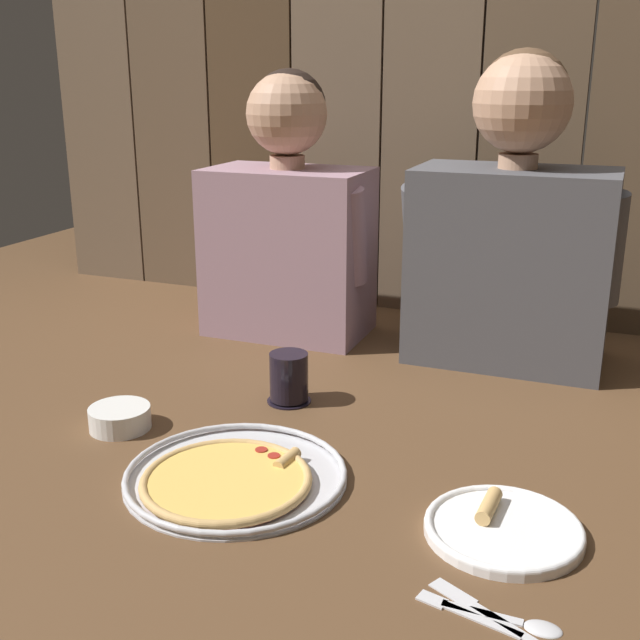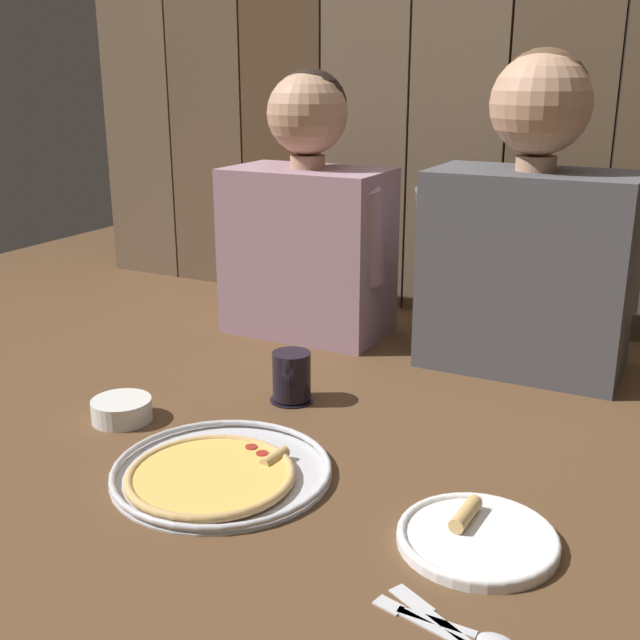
% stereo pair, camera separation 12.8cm
% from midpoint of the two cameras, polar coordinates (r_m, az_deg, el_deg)
% --- Properties ---
extents(ground_plane, '(3.20, 3.20, 0.00)m').
position_cam_midpoint_polar(ground_plane, '(1.37, -3.74, -8.47)').
color(ground_plane, brown).
extents(pizza_tray, '(0.35, 0.35, 0.03)m').
position_cam_midpoint_polar(pizza_tray, '(1.24, -9.41, -11.25)').
color(pizza_tray, silver).
rests_on(pizza_tray, ground).
extents(dinner_plate, '(0.22, 0.22, 0.03)m').
position_cam_midpoint_polar(dinner_plate, '(1.12, 9.91, -14.77)').
color(dinner_plate, white).
rests_on(dinner_plate, ground).
extents(drinking_glass, '(0.08, 0.08, 0.10)m').
position_cam_midpoint_polar(drinking_glass, '(1.49, -4.75, -4.29)').
color(drinking_glass, black).
rests_on(drinking_glass, ground).
extents(dipping_bowl, '(0.11, 0.11, 0.04)m').
position_cam_midpoint_polar(dipping_bowl, '(1.45, -16.87, -6.80)').
color(dipping_bowl, white).
rests_on(dipping_bowl, ground).
extents(table_fork, '(0.13, 0.05, 0.01)m').
position_cam_midpoint_polar(table_fork, '(0.98, 6.47, -20.45)').
color(table_fork, silver).
rests_on(table_fork, ground).
extents(table_knife, '(0.15, 0.09, 0.01)m').
position_cam_midpoint_polar(table_knife, '(0.98, 7.96, -20.34)').
color(table_knife, silver).
rests_on(table_knife, ground).
extents(table_spoon, '(0.14, 0.03, 0.01)m').
position_cam_midpoint_polar(table_spoon, '(0.97, 10.70, -20.87)').
color(table_spoon, silver).
rests_on(table_spoon, ground).
extents(diner_left, '(0.41, 0.23, 0.61)m').
position_cam_midpoint_polar(diner_left, '(1.84, -4.37, 7.34)').
color(diner_left, gray).
rests_on(diner_left, ground).
extents(diner_right, '(0.45, 0.23, 0.65)m').
position_cam_midpoint_polar(diner_right, '(1.68, 11.77, 6.69)').
color(diner_right, '#4C4C51').
rests_on(diner_right, ground).
extents(wooden_backdrop_wall, '(2.19, 0.03, 1.23)m').
position_cam_midpoint_polar(wooden_backdrop_wall, '(1.99, 6.28, 17.87)').
color(wooden_backdrop_wall, brown).
rests_on(wooden_backdrop_wall, ground).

